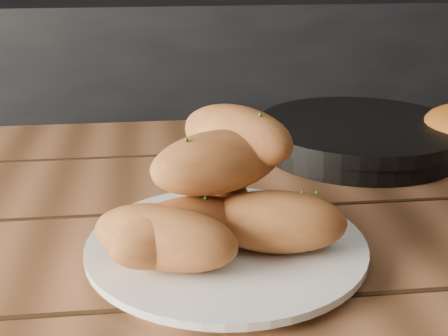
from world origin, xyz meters
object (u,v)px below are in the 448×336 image
Objects in this scene: skillet at (360,136)px; plate at (226,249)px; table at (237,320)px; bread_rolls at (215,197)px.

plate is at bearing -128.32° from skillet.
plate is 0.64× the size of skillet.
table is 6.33× the size of bread_rolls.
bread_rolls is (-0.01, -0.01, 0.06)m from plate.
skillet is (0.23, 0.29, 0.11)m from table.
plate is at bearing -134.16° from table.
skillet reaches higher than table.
plate is 0.39m from skillet.
skillet is (0.24, 0.30, 0.01)m from plate.
skillet is at bearing 52.00° from table.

